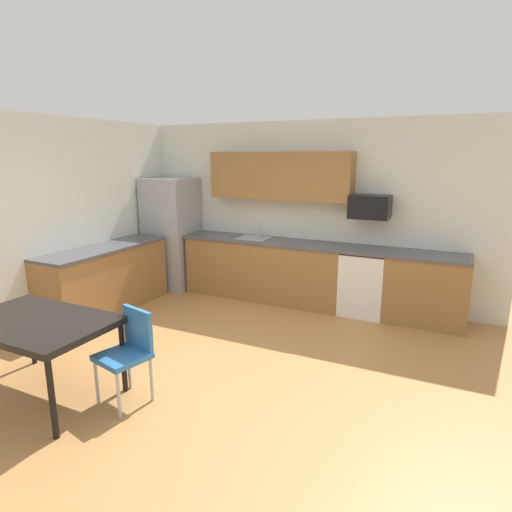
% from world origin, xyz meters
% --- Properties ---
extents(ground_plane, '(12.00, 12.00, 0.00)m').
position_xyz_m(ground_plane, '(0.00, 0.00, 0.00)').
color(ground_plane, '#B77F47').
extents(wall_back, '(5.80, 0.10, 2.70)m').
position_xyz_m(wall_back, '(0.00, 2.65, 1.35)').
color(wall_back, silver).
rests_on(wall_back, ground).
extents(wall_left, '(0.10, 5.80, 2.70)m').
position_xyz_m(wall_left, '(-2.65, 0.00, 1.35)').
color(wall_left, silver).
rests_on(wall_left, ground).
extents(cabinet_run_back, '(2.51, 0.60, 0.90)m').
position_xyz_m(cabinet_run_back, '(-0.49, 2.30, 0.45)').
color(cabinet_run_back, olive).
rests_on(cabinet_run_back, ground).
extents(cabinet_run_back_right, '(1.04, 0.60, 0.90)m').
position_xyz_m(cabinet_run_back_right, '(1.88, 2.30, 0.45)').
color(cabinet_run_back_right, olive).
rests_on(cabinet_run_back_right, ground).
extents(cabinet_run_left, '(0.60, 2.00, 0.90)m').
position_xyz_m(cabinet_run_left, '(-2.30, 0.80, 0.45)').
color(cabinet_run_left, olive).
rests_on(cabinet_run_left, ground).
extents(countertop_back, '(4.80, 0.64, 0.04)m').
position_xyz_m(countertop_back, '(0.00, 2.30, 0.92)').
color(countertop_back, '#4C4C51').
rests_on(countertop_back, cabinet_run_back).
extents(countertop_left, '(0.64, 2.00, 0.04)m').
position_xyz_m(countertop_left, '(-2.30, 0.80, 0.92)').
color(countertop_left, '#4C4C51').
rests_on(countertop_left, cabinet_run_left).
extents(upper_cabinets_back, '(2.20, 0.34, 0.70)m').
position_xyz_m(upper_cabinets_back, '(-0.30, 2.43, 1.90)').
color(upper_cabinets_back, olive).
extents(refrigerator, '(0.76, 0.70, 1.83)m').
position_xyz_m(refrigerator, '(-2.18, 2.22, 0.92)').
color(refrigerator, '#9EA0A5').
rests_on(refrigerator, ground).
extents(oven_range, '(0.60, 0.60, 0.91)m').
position_xyz_m(oven_range, '(1.06, 2.30, 0.46)').
color(oven_range, white).
rests_on(oven_range, ground).
extents(microwave, '(0.54, 0.36, 0.32)m').
position_xyz_m(microwave, '(1.06, 2.40, 1.51)').
color(microwave, black).
extents(sink_basin, '(0.48, 0.40, 0.14)m').
position_xyz_m(sink_basin, '(-0.66, 2.30, 0.88)').
color(sink_basin, '#A5A8AD').
rests_on(sink_basin, countertop_back).
extents(sink_faucet, '(0.02, 0.02, 0.24)m').
position_xyz_m(sink_faucet, '(-0.66, 2.48, 1.04)').
color(sink_faucet, '#B2B5BA').
rests_on(sink_faucet, countertop_back).
extents(dining_table, '(1.40, 0.90, 0.75)m').
position_xyz_m(dining_table, '(-1.16, -1.17, 0.69)').
color(dining_table, black).
rests_on(dining_table, ground).
extents(chair_near_table, '(0.48, 0.48, 0.85)m').
position_xyz_m(chair_near_table, '(-0.37, -0.86, 0.50)').
color(chair_near_table, '#2D72B7').
rests_on(chair_near_table, ground).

